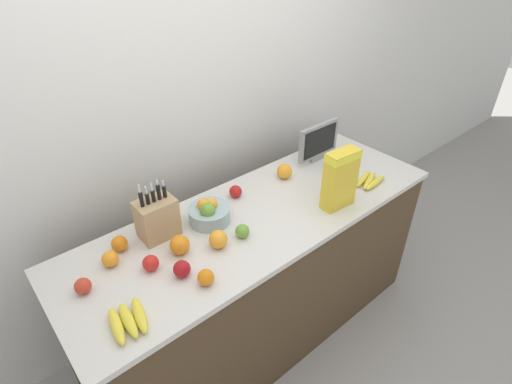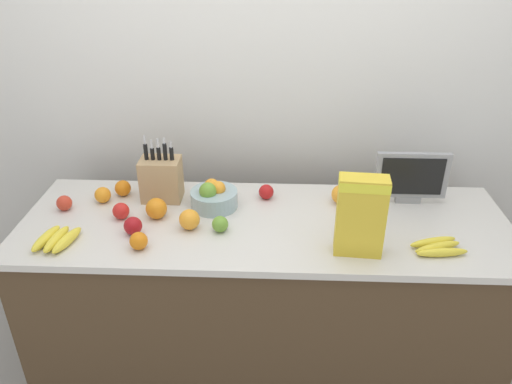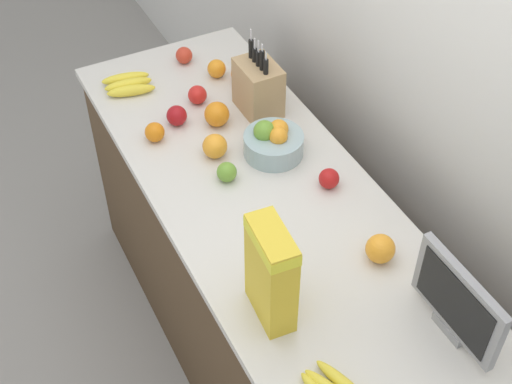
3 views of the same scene
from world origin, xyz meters
TOP-DOWN VIEW (x-y plane):
  - ground_plane at (0.00, 0.00)m, footprint 14.00×14.00m
  - wall_back at (0.00, 0.56)m, footprint 9.00×0.06m
  - counter at (0.00, 0.00)m, footprint 2.04×0.69m
  - knife_block at (-0.47, 0.18)m, footprint 0.17×0.13m
  - small_monitor at (0.63, 0.19)m, footprint 0.31×0.03m
  - cereal_box at (0.35, -0.20)m, footprint 0.18×0.10m
  - fruit_bowl at (-0.23, 0.11)m, footprint 0.20×0.20m
  - banana_bunch_left at (0.66, -0.18)m, footprint 0.21×0.14m
  - banana_bunch_right at (-0.80, -0.20)m, footprint 0.16×0.19m
  - apple_rear at (-0.52, -0.12)m, footprint 0.07×0.07m
  - apple_front at (-0.87, 0.06)m, footprint 0.07×0.07m
  - apple_leftmost at (-0.60, 0.00)m, footprint 0.07×0.07m
  - apple_near_bananas at (0.00, 0.20)m, footprint 0.07×0.07m
  - apple_middle at (-0.18, -0.08)m, footprint 0.07×0.07m
  - orange_near_bowl at (-0.65, 0.20)m, footprint 0.07×0.07m
  - orange_front_center at (-0.30, -0.07)m, footprint 0.08×0.08m
  - orange_by_cereal at (-0.46, 0.01)m, footprint 0.09×0.09m
  - orange_front_right at (0.33, 0.17)m, footprint 0.09×0.09m
  - orange_back_center at (-0.47, -0.22)m, footprint 0.07×0.07m
  - orange_mid_left at (-0.72, 0.13)m, footprint 0.07×0.07m

SIDE VIEW (x-z plane):
  - ground_plane at x=0.00m, z-range 0.00..0.00m
  - counter at x=0.00m, z-range 0.00..0.92m
  - banana_bunch_left at x=0.66m, z-range 0.91..0.95m
  - banana_bunch_right at x=-0.80m, z-range 0.91..0.96m
  - apple_front at x=-0.87m, z-range 0.91..0.98m
  - apple_middle at x=-0.18m, z-range 0.91..0.98m
  - apple_near_bananas at x=0.00m, z-range 0.91..0.98m
  - orange_back_center at x=-0.47m, z-range 0.91..0.98m
  - apple_leftmost at x=-0.60m, z-range 0.91..0.98m
  - orange_mid_left at x=-0.72m, z-range 0.91..0.99m
  - orange_near_bowl at x=-0.65m, z-range 0.91..0.99m
  - apple_rear at x=-0.52m, z-range 0.91..0.99m
  - orange_front_center at x=-0.30m, z-range 0.91..1.00m
  - orange_front_right at x=0.33m, z-range 0.91..1.00m
  - orange_by_cereal at x=-0.46m, z-range 0.91..1.00m
  - fruit_bowl at x=-0.23m, z-range 0.90..1.03m
  - knife_block at x=-0.47m, z-range 0.86..1.17m
  - small_monitor at x=0.63m, z-range 0.92..1.16m
  - cereal_box at x=0.35m, z-range 0.93..1.24m
  - wall_back at x=0.00m, z-range 0.00..2.60m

